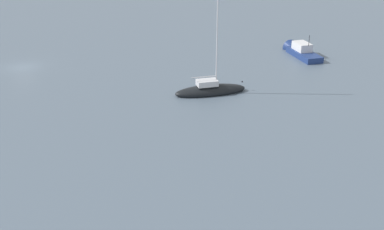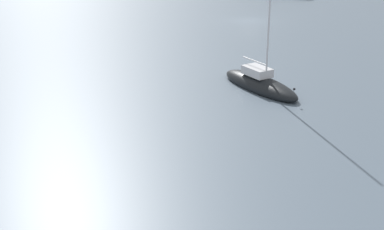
% 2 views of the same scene
% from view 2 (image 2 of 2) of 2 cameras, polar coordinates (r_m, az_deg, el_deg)
% --- Properties ---
extents(ground_plane, '(500.00, 500.00, 0.00)m').
position_cam_2_polar(ground_plane, '(67.09, 6.20, 9.90)').
color(ground_plane, slate).
extents(sailboat_black_far, '(7.82, 7.09, 12.36)m').
position_cam_2_polar(sailboat_black_far, '(41.88, 7.22, 3.32)').
color(sailboat_black_far, black).
rests_on(sailboat_black_far, ground_plane).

